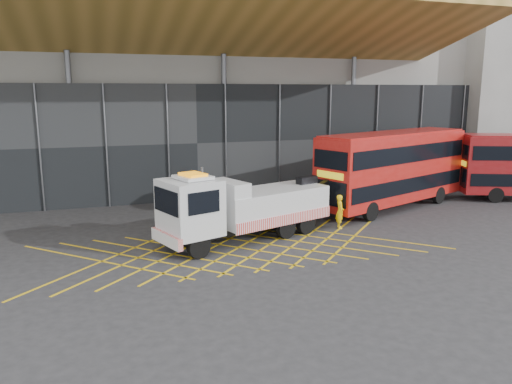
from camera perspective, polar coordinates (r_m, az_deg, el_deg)
name	(u,v)px	position (r m, az deg, el deg)	size (l,w,h in m)	color
ground_plane	(206,251)	(24.14, -5.68, -6.71)	(120.00, 120.00, 0.00)	#29292C
road_markings	(239,248)	(24.52, -2.01, -6.36)	(19.96, 7.16, 0.01)	gold
construction_building	(177,73)	(41.41, -9.06, 13.34)	(55.00, 23.97, 18.00)	gray
east_building	(501,64)	(53.35, 26.20, 12.98)	(15.00, 12.00, 20.00)	gray
recovery_truck	(242,207)	(25.22, -1.63, -1.70)	(10.84, 5.48, 3.83)	black
bus_towed	(394,166)	(33.47, 15.44, 2.86)	(12.31, 7.01, 4.95)	#AD140F
worker	(340,212)	(28.08, 9.57, -2.21)	(0.69, 0.45, 1.90)	yellow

